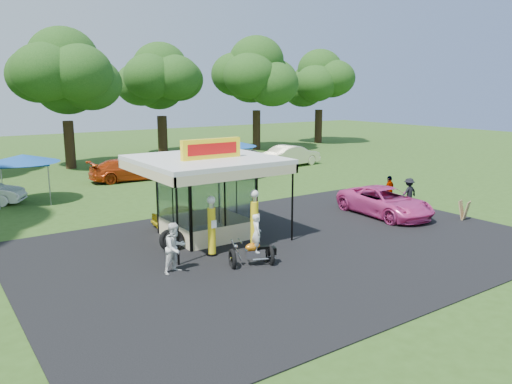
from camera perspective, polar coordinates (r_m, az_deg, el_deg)
ground at (r=18.48m, az=7.55°, el=-7.74°), size 120.00×120.00×0.00m
asphalt_apron at (r=19.91m, az=3.68°, el=-6.15°), size 20.00×14.00×0.04m
gas_station_kiosk at (r=20.81m, az=-5.73°, el=-0.38°), size 5.40×5.40×4.18m
gas_pump_left at (r=18.54m, az=-5.09°, el=-4.06°), size 0.43×0.43×2.29m
gas_pump_right at (r=19.17m, az=-0.18°, el=-3.36°), size 0.44×0.44×2.37m
motorcycle at (r=17.53m, az=-0.13°, el=-6.10°), size 1.72×1.21×1.95m
spare_tires at (r=19.47m, az=-9.62°, el=-5.48°), size 1.03×0.66×0.87m
a_frame_sign at (r=25.60m, az=22.68°, el=-1.97°), size 0.56×0.60×0.92m
kiosk_car at (r=23.01m, az=-8.33°, el=-2.60°), size 2.82×1.13×0.96m
pink_sedan at (r=25.18m, az=14.52°, el=-1.09°), size 2.71×5.23×1.41m
spectator_west at (r=17.08m, az=-9.24°, el=-6.34°), size 1.00×0.87×1.75m
spectator_east_a at (r=27.54m, az=17.06°, el=-0.03°), size 1.02×0.63×1.52m
spectator_east_b at (r=27.71m, az=14.98°, el=0.21°), size 0.98×0.57×1.57m
bg_car_b at (r=34.90m, az=-14.44°, el=2.47°), size 5.20×2.33×1.48m
bg_car_c at (r=36.33m, az=-7.68°, el=3.31°), size 5.51×4.07×1.75m
bg_car_d at (r=41.58m, az=-2.54°, el=4.29°), size 6.00×4.59×1.51m
bg_car_e at (r=40.47m, az=4.14°, el=4.19°), size 5.28×2.46×1.68m
tent_west at (r=29.77m, az=-25.11°, el=3.44°), size 3.81×3.81×2.66m
tent_east at (r=34.66m, az=-3.09°, el=5.57°), size 3.82×3.82×2.67m
oak_far_c at (r=41.31m, az=-21.01°, el=11.67°), size 8.87×8.87×10.46m
oak_far_d at (r=47.84m, az=-10.84°, el=11.88°), size 8.47×8.47×10.08m
oak_far_e at (r=51.16m, az=0.06°, el=12.76°), size 9.27×9.27×11.04m
oak_far_f at (r=58.16m, az=7.26°, el=12.09°), size 8.52×8.52×10.27m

